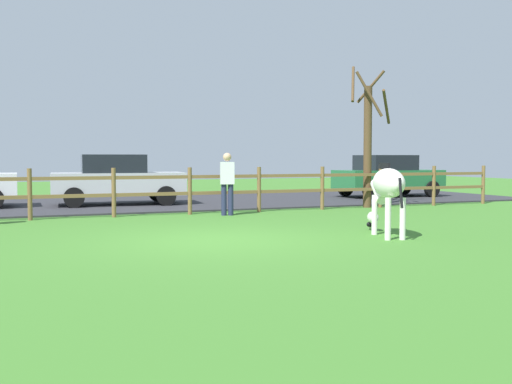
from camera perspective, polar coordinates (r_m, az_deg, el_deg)
The scene contains 9 objects.
ground_plane at distance 11.02m, azimuth -4.08°, elevation -4.61°, with size 60.00×60.00×0.00m, color #3D7528.
parking_asphalt at distance 20.02m, azimuth -12.34°, elevation -1.05°, with size 28.00×7.40×0.05m, color #2D2D33.
paddock_fence at distance 15.76m, azimuth -9.82°, elevation 0.34°, with size 22.05×0.11×1.26m.
bare_tree at distance 18.48m, azimuth 10.62°, elevation 5.02°, with size 1.50×1.50×4.34m.
zebra at distance 11.69m, azimuth 12.37°, elevation 0.34°, with size 0.81×1.89×1.41m.
crow_on_grass at distance 12.76m, azimuth 10.90°, elevation -3.01°, with size 0.21×0.10×0.20m.
parked_car_silver at distance 19.14m, azimuth -13.09°, elevation 1.20°, with size 4.11×2.11×1.56m.
parked_car_green at distance 23.04m, azimuth 12.44°, elevation 1.54°, with size 4.02×1.93×1.56m.
visitor_left_of_tree at distance 15.66m, azimuth -2.76°, elevation 1.07°, with size 0.40×0.30×1.64m.
Camera 1 is at (-3.37, -10.38, 1.51)m, focal length 41.98 mm.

